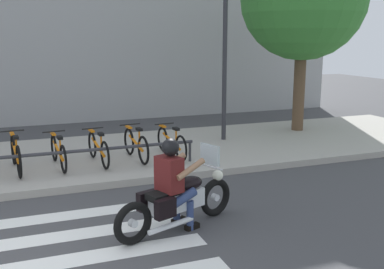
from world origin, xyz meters
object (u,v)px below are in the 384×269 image
Objects in this scene: bicycle_6 at (136,145)px; motorcycle at (178,200)px; rider at (173,178)px; bicycle_4 at (58,152)px; bike_rack at (38,156)px; street_lamp at (225,40)px; bicycle_3 at (16,154)px; bicycle_7 at (171,142)px; bicycle_5 at (98,148)px.

motorcycle is at bearing -93.95° from bicycle_6.
bicycle_4 is (-1.36, 3.64, -0.34)m from rider.
bicycle_4 is 0.70m from bike_rack.
bicycle_6 is (1.69, -0.00, 0.02)m from bicycle_4.
bicycle_4 is at bearing -164.67° from street_lamp.
bicycle_3 is (-2.28, 3.61, 0.05)m from motorcycle.
bicycle_6 is 0.84m from bicycle_7.
rider reaches higher than bicycle_6.
rider is at bearing -81.89° from bicycle_5.
bicycle_5 is at bearing -0.02° from bicycle_4.
bicycle_6 is at bearing 84.91° from rider.
bicycle_7 is at bearing 0.09° from bicycle_6.
motorcycle is 3.62m from bicycle_6.
bicycle_4 is at bearing 180.00° from bicycle_7.
bike_rack is at bearing -169.34° from bicycle_7.
rider is 3.69m from bicycle_5.
street_lamp is at bearing 18.72° from bicycle_5.
rider is at bearing -58.78° from bicycle_3.
bicycle_7 is 0.36× the size of street_lamp.
bicycle_3 is 0.27× the size of bike_rack.
bicycle_4 is 0.36× the size of street_lamp.
bicycle_4 is 2.53m from bicycle_7.
motorcycle is 1.30× the size of bicycle_7.
street_lamp is (4.42, 1.21, 2.30)m from bicycle_4.
motorcycle reaches higher than bike_rack.
street_lamp is at bearing 32.68° from bicycle_7.
bicycle_4 is at bearing 179.95° from bicycle_6.
bicycle_4 is at bearing 0.09° from bicycle_3.
bicycle_3 is at bearing -179.96° from bicycle_5.
bicycle_3 reaches higher than bicycle_5.
street_lamp reaches higher than bike_rack.
bicycle_3 is at bearing -167.02° from street_lamp.
bicycle_4 is at bearing 52.83° from bike_rack.
bicycle_4 is 0.84m from bicycle_5.
bicycle_3 is at bearing 180.00° from bicycle_6.
rider reaches higher than bicycle_5.
motorcycle reaches higher than bicycle_6.
street_lamp reaches higher than bicycle_5.
street_lamp is (1.89, 1.21, 2.30)m from bicycle_7.
motorcycle is 0.33× the size of bike_rack.
bicycle_7 is at bearing 0.02° from bicycle_3.
bicycle_3 is 0.38× the size of street_lamp.
bicycle_6 is at bearing -0.00° from bicycle_3.
bicycle_3 reaches higher than bike_rack.
rider is at bearing -95.09° from bicycle_6.
street_lamp reaches higher than motorcycle.
rider is 4.27m from bicycle_3.
bike_rack is at bearing 121.25° from motorcycle.
rider reaches higher than bicycle_7.
bicycle_5 is (-0.59, 3.62, 0.03)m from motorcycle.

